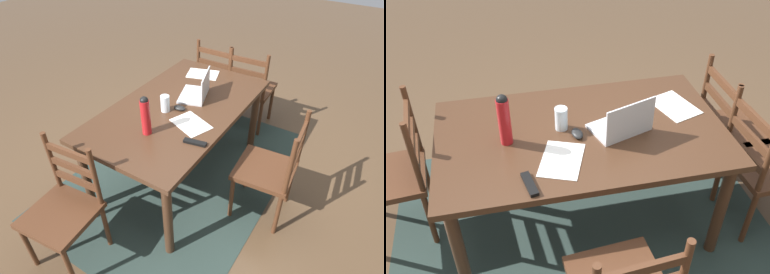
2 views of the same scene
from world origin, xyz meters
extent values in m
plane|color=brown|center=(0.00, 0.00, 0.00)|extent=(14.00, 14.00, 0.00)
cube|color=#283833|center=(0.00, 0.00, 0.00)|extent=(2.46, 1.74, 0.01)
cube|color=#422819|center=(0.00, 0.00, 0.74)|extent=(1.66, 0.97, 0.04)
cylinder|color=#422819|center=(-0.75, -0.40, 0.36)|extent=(0.07, 0.07, 0.72)
cylinder|color=#422819|center=(0.75, -0.40, 0.36)|extent=(0.07, 0.07, 0.72)
cylinder|color=#422819|center=(-0.75, 0.40, 0.36)|extent=(0.07, 0.07, 0.72)
cylinder|color=#422819|center=(0.75, 0.40, 0.36)|extent=(0.07, 0.07, 0.72)
cube|color=#4C2B19|center=(0.00, 0.81, 0.45)|extent=(0.47, 0.47, 0.04)
cylinder|color=#4C2B19|center=(0.20, 0.64, 0.21)|extent=(0.04, 0.04, 0.43)
cylinder|color=#4C2B19|center=(-0.17, 0.61, 0.21)|extent=(0.04, 0.04, 0.43)
cylinder|color=#4C2B19|center=(0.17, 1.02, 0.21)|extent=(0.04, 0.04, 0.43)
cylinder|color=#4C2B19|center=(-0.20, 0.99, 0.21)|extent=(0.04, 0.04, 0.43)
cylinder|color=#4C2B19|center=(0.17, 1.03, 0.70)|extent=(0.04, 0.04, 0.50)
cylinder|color=#4C2B19|center=(-0.21, 1.00, 0.70)|extent=(0.04, 0.04, 0.50)
cube|color=#4C2B19|center=(-0.02, 1.01, 0.60)|extent=(0.36, 0.05, 0.05)
cube|color=#4C2B19|center=(-0.02, 1.01, 0.72)|extent=(0.36, 0.05, 0.05)
cube|color=#4C2B19|center=(-0.02, 1.01, 0.85)|extent=(0.36, 0.05, 0.05)
cube|color=#4C2B19|center=(-1.16, 0.19, 0.45)|extent=(0.46, 0.46, 0.04)
cylinder|color=#4C2B19|center=(-1.34, 0.00, 0.21)|extent=(0.04, 0.04, 0.43)
cylinder|color=#4C2B19|center=(-1.36, 0.37, 0.21)|extent=(0.04, 0.04, 0.43)
cylinder|color=#4C2B19|center=(-0.96, 0.01, 0.21)|extent=(0.04, 0.04, 0.43)
cylinder|color=#4C2B19|center=(-0.98, 0.39, 0.21)|extent=(0.04, 0.04, 0.43)
cylinder|color=#4C2B19|center=(-0.95, 0.01, 0.70)|extent=(0.04, 0.04, 0.50)
cylinder|color=#4C2B19|center=(-0.97, 0.39, 0.70)|extent=(0.04, 0.04, 0.50)
cube|color=#4C2B19|center=(-0.96, 0.20, 0.60)|extent=(0.04, 0.36, 0.05)
cube|color=#4C2B19|center=(-0.96, 0.20, 0.72)|extent=(0.04, 0.36, 0.05)
cube|color=#4C2B19|center=(-0.96, 0.20, 0.85)|extent=(0.04, 0.36, 0.05)
cube|color=#4C2B19|center=(-1.16, -0.19, 0.45)|extent=(0.44, 0.44, 0.04)
cylinder|color=#4C2B19|center=(-1.35, -0.38, 0.21)|extent=(0.04, 0.04, 0.43)
cylinder|color=#4C2B19|center=(-1.35, 0.00, 0.21)|extent=(0.04, 0.04, 0.43)
cylinder|color=#4C2B19|center=(-0.97, -0.38, 0.21)|extent=(0.04, 0.04, 0.43)
cylinder|color=#4C2B19|center=(-0.97, 0.00, 0.21)|extent=(0.04, 0.04, 0.43)
cylinder|color=#4C2B19|center=(-0.96, -0.38, 0.70)|extent=(0.04, 0.04, 0.50)
cylinder|color=#4C2B19|center=(-0.96, 0.00, 0.70)|extent=(0.04, 0.04, 0.50)
cube|color=#4C2B19|center=(-0.96, -0.19, 0.60)|extent=(0.02, 0.36, 0.05)
cube|color=#4C2B19|center=(-0.96, -0.19, 0.72)|extent=(0.02, 0.36, 0.05)
cube|color=#4C2B19|center=(-0.96, -0.19, 0.85)|extent=(0.02, 0.36, 0.05)
cube|color=#4C2B19|center=(1.16, -0.19, 0.45)|extent=(0.48, 0.48, 0.04)
cylinder|color=#4C2B19|center=(1.33, 0.01, 0.21)|extent=(0.04, 0.04, 0.43)
cylinder|color=#4C2B19|center=(1.37, -0.36, 0.21)|extent=(0.04, 0.04, 0.43)
cylinder|color=#4C2B19|center=(0.95, -0.02, 0.21)|extent=(0.04, 0.04, 0.43)
cylinder|color=#4C2B19|center=(0.99, -0.40, 0.21)|extent=(0.04, 0.04, 0.43)
cylinder|color=#4C2B19|center=(0.94, -0.02, 0.70)|extent=(0.04, 0.04, 0.50)
cylinder|color=#4C2B19|center=(0.98, -0.40, 0.70)|extent=(0.04, 0.04, 0.50)
cube|color=#4C2B19|center=(0.96, -0.21, 0.60)|extent=(0.06, 0.36, 0.05)
cube|color=#4C2B19|center=(0.96, -0.21, 0.72)|extent=(0.06, 0.36, 0.05)
cube|color=#4C2B19|center=(0.96, -0.21, 0.85)|extent=(0.06, 0.36, 0.05)
cube|color=silver|center=(-0.22, 0.01, 0.77)|extent=(0.37, 0.31, 0.02)
cube|color=silver|center=(-0.25, 0.11, 0.88)|extent=(0.31, 0.11, 0.21)
cube|color=#A5CCEA|center=(-0.25, 0.11, 0.88)|extent=(0.28, 0.10, 0.19)
cylinder|color=red|center=(0.43, 0.01, 0.90)|extent=(0.07, 0.07, 0.28)
sphere|color=black|center=(0.43, 0.01, 1.04)|extent=(0.06, 0.06, 0.06)
cylinder|color=silver|center=(0.11, -0.05, 0.83)|extent=(0.07, 0.07, 0.14)
ellipsoid|color=black|center=(0.03, 0.04, 0.78)|extent=(0.07, 0.11, 0.03)
cube|color=black|center=(0.35, 0.38, 0.77)|extent=(0.08, 0.18, 0.02)
cube|color=white|center=(-0.62, -0.13, 0.76)|extent=(0.29, 0.35, 0.00)
cube|color=white|center=(0.16, 0.22, 0.76)|extent=(0.30, 0.35, 0.00)
camera|label=1|loc=(1.91, 1.33, 2.23)|focal=30.69mm
camera|label=2|loc=(0.44, 1.94, 2.28)|focal=40.70mm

